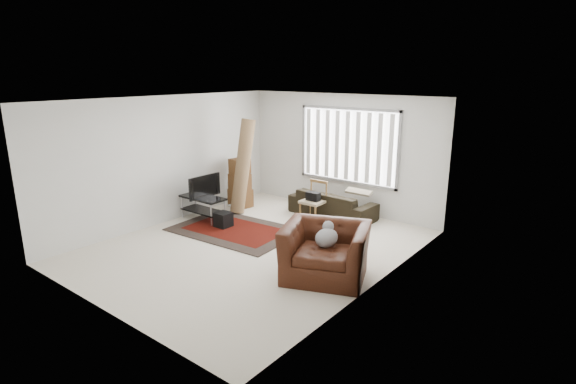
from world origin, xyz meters
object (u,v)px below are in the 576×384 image
object	(u,v)px
tv_stand	(203,203)
moving_boxes	(240,185)
armchair	(326,248)
sofa	(333,200)
side_chair	(314,199)

from	to	relation	value
tv_stand	moving_boxes	bearing A→B (deg)	92.31
tv_stand	armchair	xyz separation A→B (m)	(3.69, -0.72, 0.11)
sofa	armchair	world-z (taller)	armchair
tv_stand	armchair	world-z (taller)	armchair
side_chair	armchair	distance (m)	2.77
tv_stand	sofa	world-z (taller)	sofa
tv_stand	side_chair	distance (m)	2.43
tv_stand	armchair	size ratio (longest dim) A/B	0.64
tv_stand	moving_boxes	xyz separation A→B (m)	(-0.05, 1.23, 0.16)
tv_stand	sofa	bearing A→B (deg)	43.21
armchair	sofa	bearing A→B (deg)	98.41
sofa	armchair	xyz separation A→B (m)	(1.59, -2.69, 0.11)
side_chair	armchair	world-z (taller)	armchair
armchair	moving_boxes	bearing A→B (deg)	130.35
sofa	side_chair	xyz separation A→B (m)	(-0.14, -0.54, 0.11)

